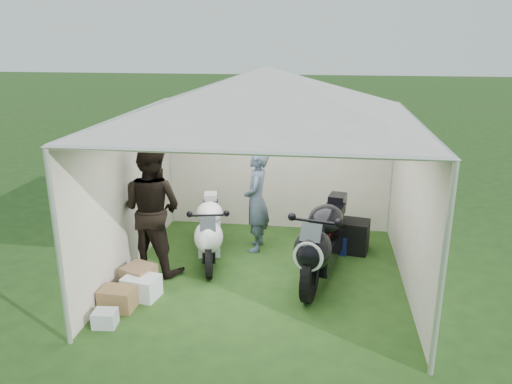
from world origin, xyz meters
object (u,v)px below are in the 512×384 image
motorcycle_white (210,229)px  crate_0 (142,287)px  paddock_stand (335,243)px  crate_3 (118,299)px  canopy_tent (265,99)px  equipment_box (352,236)px  motorcycle_black (322,240)px  person_dark_jacket (152,209)px  crate_2 (105,318)px  person_blue_jacket (256,201)px  crate_1 (139,277)px

motorcycle_white → crate_0: (-0.65, -1.27, -0.37)m
paddock_stand → crate_3: paddock_stand is taller
canopy_tent → equipment_box: 2.85m
equipment_box → paddock_stand: bearing=-162.9°
motorcycle_black → crate_3: 2.88m
person_dark_jacket → crate_0: size_ratio=4.29×
paddock_stand → motorcycle_white: bearing=-163.3°
motorcycle_black → crate_2: bearing=-135.6°
motorcycle_black → paddock_stand: 1.11m
crate_0 → crate_2: (-0.19, -0.74, -0.05)m
person_dark_jacket → person_blue_jacket: 1.71m
crate_1 → crate_3: size_ratio=0.88×
canopy_tent → crate_2: (-1.74, -1.64, -2.47)m
motorcycle_black → crate_0: size_ratio=4.88×
canopy_tent → person_blue_jacket: 1.97m
person_dark_jacket → crate_2: 1.79m
motorcycle_white → person_dark_jacket: (-0.74, -0.44, 0.45)m
canopy_tent → motorcycle_white: bearing=158.0°
person_dark_jacket → equipment_box: bearing=-143.1°
canopy_tent → crate_0: 3.02m
motorcycle_white → crate_1: bearing=-137.8°
person_blue_jacket → equipment_box: person_blue_jacket is taller
person_blue_jacket → paddock_stand: bearing=91.6°
person_dark_jacket → equipment_box: (2.94, 1.10, -0.71)m
motorcycle_white → crate_2: size_ratio=6.80×
equipment_box → crate_1: bearing=-150.2°
crate_1 → crate_3: 0.56m
crate_2 → motorcycle_black: bearing=31.8°
motorcycle_black → crate_1: 2.62m
motorcycle_white → crate_1: size_ratio=4.91×
crate_0 → crate_2: size_ratio=1.64×
canopy_tent → person_blue_jacket: (-0.24, 0.90, -1.74)m
motorcycle_black → equipment_box: bearing=78.5°
person_dark_jacket → crate_1: size_ratio=5.08×
equipment_box → crate_0: equipment_box is taller
equipment_box → motorcycle_black: bearing=-114.1°
person_blue_jacket → crate_2: person_blue_jacket is taller
person_dark_jacket → crate_2: (-0.11, -1.56, -0.87)m
paddock_stand → crate_2: bearing=-137.2°
canopy_tent → crate_1: size_ratio=14.83×
motorcycle_black → paddock_stand: (0.22, 0.99, -0.46)m
equipment_box → crate_3: 3.80m
motorcycle_white → equipment_box: (2.20, 0.66, -0.25)m
crate_2 → crate_0: bearing=75.5°
motorcycle_white → motorcycle_black: (1.73, -0.41, 0.09)m
crate_0 → crate_1: bearing=117.7°
paddock_stand → crate_3: (-2.80, -2.18, -0.01)m
equipment_box → crate_1: equipment_box is taller
canopy_tent → crate_3: bearing=-144.7°
motorcycle_white → paddock_stand: size_ratio=4.66×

